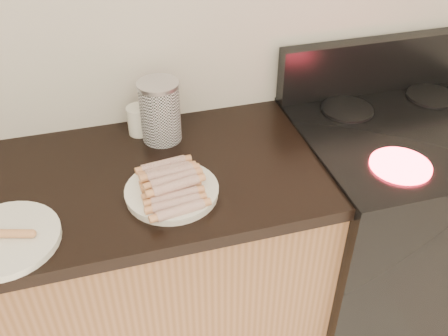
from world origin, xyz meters
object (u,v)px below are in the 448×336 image
object	(u,v)px
side_plate	(5,239)
mug	(139,120)
canister	(160,111)
main_plate	(172,192)
stove	(390,228)

from	to	relation	value
side_plate	mug	world-z (taller)	mug
side_plate	canister	world-z (taller)	canister
main_plate	canister	world-z (taller)	canister
main_plate	side_plate	size ratio (longest dim) A/B	0.95
side_plate	mug	bearing A→B (deg)	46.00
main_plate	mug	size ratio (longest dim) A/B	2.72
stove	main_plate	xyz separation A→B (m)	(-0.84, -0.10, 0.45)
stove	mug	bearing A→B (deg)	164.47
side_plate	canister	bearing A→B (deg)	37.80
side_plate	mug	size ratio (longest dim) A/B	2.87
main_plate	canister	size ratio (longest dim) A/B	1.28
mug	canister	bearing A→B (deg)	-39.95
mug	side_plate	bearing A→B (deg)	-134.00
main_plate	side_plate	bearing A→B (deg)	-171.20
side_plate	mug	distance (m)	0.57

